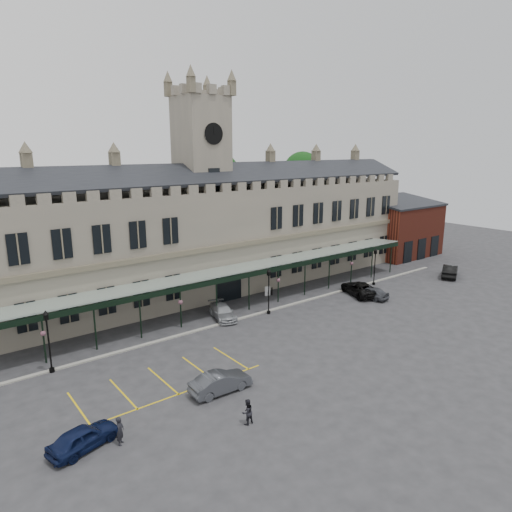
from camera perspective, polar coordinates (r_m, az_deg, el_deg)
ground at (r=43.05m, az=4.95°, el=-9.27°), size 140.00×140.00×0.00m
station_building at (r=53.48m, az=-6.50°, el=2.43°), size 60.00×10.36×17.30m
clock_tower at (r=52.71m, az=-6.75°, el=9.55°), size 5.60×5.60×24.80m
canopy at (r=47.64m, az=-1.08°, el=-3.89°), size 50.00×4.10×4.30m
brick_annex at (r=75.19m, az=17.57°, el=3.27°), size 12.40×8.36×9.23m
kerb at (r=46.92m, az=0.38°, el=-7.19°), size 60.00×0.40×0.12m
parking_markings at (r=34.73m, az=-11.20°, el=-15.34°), size 16.00×6.00×0.01m
tree_behind_mid at (r=64.58m, az=-4.75°, el=10.02°), size 6.00×6.00×16.00m
tree_behind_right at (r=74.49m, az=5.80°, el=10.44°), size 6.00×6.00×16.00m
lamp_post_left at (r=37.66m, az=-24.55°, el=-9.07°), size 0.47×0.47×4.95m
lamp_post_mid at (r=46.12m, az=1.60°, el=-3.92°), size 0.45×0.45×4.78m
lamp_post_right at (r=57.75m, az=14.64°, el=-0.89°), size 0.44×0.44×4.63m
traffic_cone at (r=54.02m, az=13.67°, el=-4.45°), size 0.45×0.45×0.72m
sign_board at (r=52.38m, az=1.44°, el=-4.41°), size 0.64×0.20×1.11m
bollard_left at (r=49.24m, az=-4.53°, el=-5.71°), size 0.17×0.17×0.95m
bollard_right at (r=52.60m, az=2.00°, el=-4.44°), size 0.16×0.16×0.91m
car_left_a at (r=29.22m, az=-20.79°, el=-20.44°), size 4.32×2.64×1.37m
car_left_b at (r=32.84m, az=-4.45°, el=-15.44°), size 4.49×1.70×1.46m
car_taxi at (r=45.70m, az=-4.20°, el=-6.98°), size 3.04×4.96×1.34m
car_van at (r=53.90m, az=12.82°, el=-3.98°), size 4.23×6.05×1.53m
car_right_a at (r=53.00m, az=14.11°, el=-4.43°), size 2.18×4.30×1.40m
car_right_b at (r=64.99m, az=23.09°, el=-1.71°), size 5.26×3.82×1.65m
person_a at (r=28.83m, az=-16.62°, el=-20.19°), size 0.71×0.75×1.72m
person_b at (r=29.44m, az=-1.11°, el=-18.90°), size 0.83×0.67×1.64m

